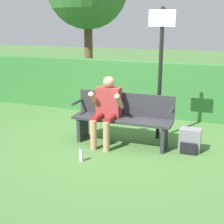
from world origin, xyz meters
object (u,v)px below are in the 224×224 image
object	(u,v)px
park_bench	(123,118)
water_bottle	(81,155)
person_seated	(107,107)
backpack	(190,141)
signpost	(160,65)

from	to	relation	value
park_bench	water_bottle	size ratio (longest dim) A/B	8.01
park_bench	water_bottle	xyz separation A→B (m)	(-0.37, -0.97, -0.37)
person_seated	backpack	world-z (taller)	person_seated
signpost	water_bottle	bearing A→B (deg)	-122.97
person_seated	signpost	world-z (taller)	signpost
person_seated	water_bottle	world-z (taller)	person_seated
park_bench	person_seated	bearing A→B (deg)	-154.65
person_seated	signpost	xyz separation A→B (m)	(0.80, 0.57, 0.71)
person_seated	park_bench	bearing A→B (deg)	25.35
person_seated	water_bottle	size ratio (longest dim) A/B	5.47
person_seated	water_bottle	xyz separation A→B (m)	(-0.11, -0.84, -0.58)
water_bottle	backpack	bearing A→B (deg)	32.47
backpack	water_bottle	xyz separation A→B (m)	(-1.55, -0.99, -0.08)
park_bench	water_bottle	distance (m)	1.10
park_bench	person_seated	world-z (taller)	person_seated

